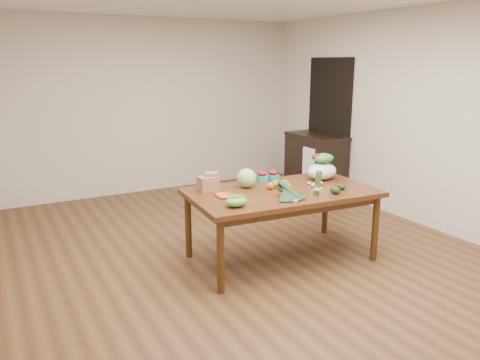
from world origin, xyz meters
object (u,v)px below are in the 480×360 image
mandarin_cluster (285,185)px  kale_bunch (290,191)px  salad_bag (322,168)px  cabinet (315,164)px  asparagus_bundle (318,183)px  paper_bag (208,182)px  cabbage (246,178)px  dining_table (281,225)px

mandarin_cluster → kale_bunch: size_ratio=0.45×
kale_bunch → salad_bag: salad_bag is taller
cabinet → kale_bunch: bearing=-132.7°
asparagus_bundle → salad_bag: salad_bag is taller
paper_bag → asparagus_bundle: size_ratio=1.03×
mandarin_cluster → salad_bag: 0.63m
cabbage → asparagus_bundle: 0.76m
dining_table → paper_bag: size_ratio=7.35×
paper_bag → salad_bag: salad_bag is taller
kale_bunch → salad_bag: bearing=36.0°
asparagus_bundle → dining_table: bearing=127.8°
cabinet → kale_bunch: (-2.02, -2.19, 0.36)m
mandarin_cluster → asparagus_bundle: 0.37m
mandarin_cluster → paper_bag: bearing=154.8°
salad_bag → dining_table: bearing=-165.8°
paper_bag → cabbage: size_ratio=1.29×
paper_bag → cabinet: bearing=30.8°
cabbage → mandarin_cluster: bearing=-41.6°
dining_table → cabinet: size_ratio=1.86×
cabinet → kale_bunch: size_ratio=2.55×
mandarin_cluster → salad_bag: size_ratio=0.52×
paper_bag → cabbage: (0.41, -0.07, 0.01)m
paper_bag → cabbage: cabbage is taller
dining_table → cabinet: bearing=48.8°
cabinet → mandarin_cluster: bearing=-134.8°
paper_bag → mandarin_cluster: (0.71, -0.34, -0.04)m
kale_bunch → salad_bag: (0.76, 0.47, 0.05)m
dining_table → asparagus_bundle: size_ratio=7.60×
cabinet → salad_bag: bearing=-126.3°
dining_table → salad_bag: bearing=18.3°
asparagus_bundle → paper_bag: bearing=147.4°
mandarin_cluster → kale_bunch: (-0.16, -0.32, 0.03)m
dining_table → paper_bag: paper_bag is taller
asparagus_bundle → cabbage: bearing=132.7°
asparagus_bundle → mandarin_cluster: bearing=121.8°
mandarin_cluster → dining_table: bearing=-170.9°
mandarin_cluster → salad_bag: (0.60, 0.16, 0.08)m
paper_bag → kale_bunch: bearing=-49.6°
paper_bag → cabbage: 0.42m
cabbage → asparagus_bundle: asparagus_bundle is taller
mandarin_cluster → kale_bunch: bearing=-116.5°
dining_table → mandarin_cluster: 0.43m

